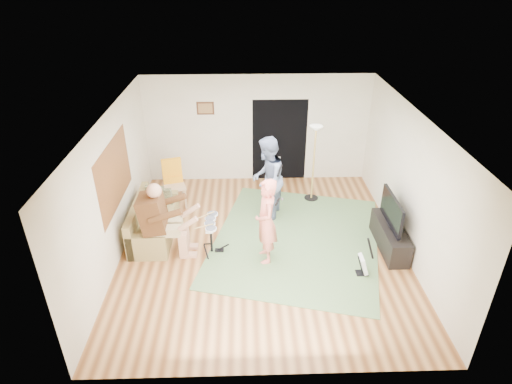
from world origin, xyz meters
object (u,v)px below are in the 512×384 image
dining_chair (175,190)px  sofa (151,224)px  tv_cabinet (390,237)px  guitarist (267,179)px  torchiere_lamp (315,150)px  television (392,211)px  guitar_spare (364,264)px  drum_kit (211,238)px  singer (266,222)px

dining_chair → sofa: bearing=-122.3°
sofa → tv_cabinet: sofa is taller
sofa → guitarist: guitarist is taller
guitarist → torchiere_lamp: guitarist is taller
torchiere_lamp → television: (1.20, -2.00, -0.41)m
guitar_spare → torchiere_lamp: bearing=100.8°
guitarist → dining_chair: (-2.07, 0.61, -0.54)m
drum_kit → tv_cabinet: drum_kit is taller
sofa → torchiere_lamp: bearing=21.3°
guitar_spare → torchiere_lamp: (-0.53, 2.79, 1.03)m
sofa → torchiere_lamp: size_ratio=1.01×
dining_chair → tv_cabinet: size_ratio=0.78×
torchiere_lamp → tv_cabinet: (1.25, -2.00, -1.01)m
torchiere_lamp → tv_cabinet: size_ratio=1.31×
tv_cabinet → guitarist: bearing=152.7°
guitar_spare → television: size_ratio=0.71×
singer → torchiere_lamp: 2.62m
torchiere_lamp → drum_kit: bearing=-137.9°
sofa → dining_chair: bearing=73.9°
drum_kit → television: size_ratio=0.66×
sofa → guitar_spare: (4.07, -1.41, -0.02)m
dining_chair → television: (4.38, -1.83, 0.46)m
guitarist → television: size_ratio=1.68×
singer → tv_cabinet: singer is taller
television → sofa: bearing=172.6°
sofa → dining_chair: 1.27m
drum_kit → dining_chair: 2.08m
sofa → dining_chair: dining_chair is taller
guitarist → tv_cabinet: 2.74m
sofa → drum_kit: (1.28, -0.65, 0.07)m
singer → torchiere_lamp: size_ratio=0.92×
singer → tv_cabinet: 2.54m
dining_chair → television: bearing=-38.7°
sofa → drum_kit: size_ratio=2.51×
guitarist → torchiere_lamp: bearing=140.9°
tv_cabinet → torchiere_lamp: bearing=122.1°
guitar_spare → torchiere_lamp: 3.02m
drum_kit → sofa: bearing=153.1°
tv_cabinet → singer: bearing=-173.2°
tv_cabinet → guitar_spare: bearing=-132.0°
singer → dining_chair: singer is taller
guitar_spare → dining_chair: dining_chair is taller
guitar_spare → drum_kit: bearing=164.7°
television → singer: bearing=-173.1°
guitarist → tv_cabinet: (2.36, -1.22, -0.69)m
guitarist → dining_chair: guitarist is taller
drum_kit → television: (3.45, 0.03, 0.53)m
drum_kit → tv_cabinet: (3.50, 0.03, -0.07)m
drum_kit → singer: (1.05, -0.26, 0.52)m
drum_kit → guitar_spare: (2.78, -0.76, -0.10)m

